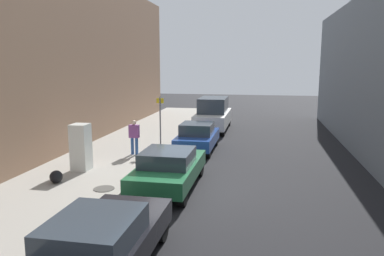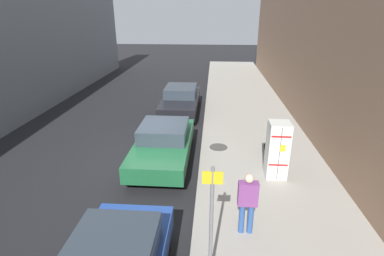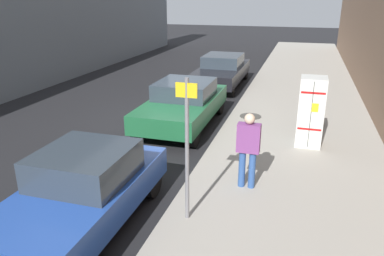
% 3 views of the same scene
% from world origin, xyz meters
% --- Properties ---
extents(ground_plane, '(80.00, 80.00, 0.00)m').
position_xyz_m(ground_plane, '(0.00, 0.00, 0.00)').
color(ground_plane, black).
extents(sidewalk_slab, '(4.47, 44.00, 0.17)m').
position_xyz_m(sidewalk_slab, '(-3.95, 0.00, 0.08)').
color(sidewalk_slab, '#9E998E').
rests_on(sidewalk_slab, ground).
extents(building_facade_near, '(2.08, 39.60, 9.07)m').
position_xyz_m(building_facade_near, '(-7.23, 0.00, 4.53)').
color(building_facade_near, '#937056').
rests_on(building_facade_near, ground).
extents(discarded_refrigerator, '(0.65, 0.68, 1.83)m').
position_xyz_m(discarded_refrigerator, '(-4.22, 1.07, 1.08)').
color(discarded_refrigerator, silver).
rests_on(discarded_refrigerator, sidewalk_slab).
extents(manhole_cover, '(0.70, 0.70, 0.02)m').
position_xyz_m(manhole_cover, '(-2.40, -0.92, 0.18)').
color(manhole_cover, '#47443F').
rests_on(manhole_cover, sidewalk_slab).
extents(street_sign_post, '(0.36, 0.07, 2.56)m').
position_xyz_m(street_sign_post, '(-2.17, 5.32, 1.60)').
color(street_sign_post, slate).
rests_on(street_sign_post, sidewalk_slab).
extents(trash_bag, '(0.45, 0.45, 0.45)m').
position_xyz_m(trash_bag, '(-4.32, -0.64, 0.39)').
color(trash_bag, black).
rests_on(trash_bag, sidewalk_slab).
extents(pedestrian_walking_far, '(0.46, 0.22, 1.60)m').
position_xyz_m(pedestrian_walking_far, '(-3.00, 3.86, 1.08)').
color(pedestrian_walking_far, '#2D5193').
rests_on(pedestrian_walking_far, sidewalk_slab).
extents(parked_sedan_dark, '(1.84, 4.70, 1.39)m').
position_xyz_m(parked_sedan_dark, '(-0.40, -5.65, 0.72)').
color(parked_sedan_dark, black).
rests_on(parked_sedan_dark, ground).
extents(parked_sedan_green, '(1.90, 4.38, 1.40)m').
position_xyz_m(parked_sedan_green, '(-0.40, 0.06, 0.73)').
color(parked_sedan_green, '#1E6038').
rests_on(parked_sedan_green, ground).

